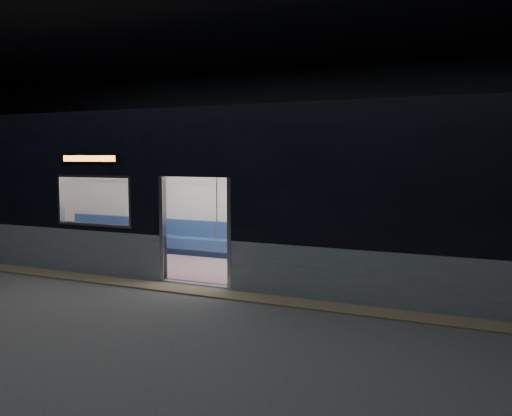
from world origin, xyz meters
The scene contains 7 objects.
station_floor centered at (0.00, 0.00, -0.01)m, with size 24.00×14.00×0.01m, color #47494C.
station_envelope centered at (0.00, 0.00, 3.66)m, with size 24.00×14.00×5.00m.
tactile_strip centered at (0.00, 0.55, 0.01)m, with size 22.80×0.50×0.03m, color #8C7F59.
metro_car centered at (0.00, 2.54, 1.85)m, with size 18.00×3.04×3.35m.
passenger centered at (4.76, 3.55, 0.82)m, with size 0.44×0.74×1.42m.
handbag centered at (4.72, 3.31, 0.70)m, with size 0.32×0.27×0.16m, color black.
transit_map centered at (1.90, 3.85, 1.48)m, with size 1.02×0.03×0.66m, color white.
Camera 1 is at (5.24, -7.69, 2.44)m, focal length 38.00 mm.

